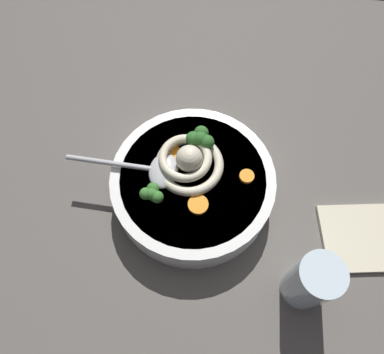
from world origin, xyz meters
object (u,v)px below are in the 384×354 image
object	(u,v)px
soup_bowl	(192,185)
noodle_pile	(187,161)
soup_spoon	(154,169)
folded_napkin	(373,237)
drinking_glass	(310,282)

from	to	relation	value
soup_bowl	noodle_pile	xyz separation A→B (cm)	(0.91, -1.80, 4.26)
soup_bowl	noodle_pile	bearing A→B (deg)	-63.22
soup_bowl	soup_spoon	world-z (taller)	soup_spoon
folded_napkin	drinking_glass	bearing A→B (deg)	38.65
noodle_pile	folded_napkin	xyz separation A→B (cm)	(-29.71, 6.03, -6.87)
noodle_pile	drinking_glass	bearing A→B (deg)	140.67
soup_spoon	drinking_glass	distance (cm)	26.92
drinking_glass	noodle_pile	bearing A→B (deg)	-39.33
soup_spoon	folded_napkin	distance (cm)	35.43
drinking_glass	folded_napkin	size ratio (longest dim) A/B	0.68
soup_spoon	drinking_glass	size ratio (longest dim) A/B	1.57
soup_spoon	drinking_glass	bearing A→B (deg)	151.90
soup_bowl	drinking_glass	bearing A→B (deg)	142.81
noodle_pile	soup_spoon	xyz separation A→B (cm)	(4.88, 1.61, -0.63)
noodle_pile	folded_napkin	size ratio (longest dim) A/B	0.71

